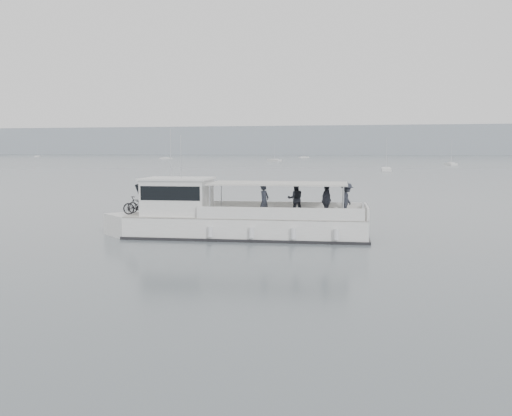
# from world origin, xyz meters

# --- Properties ---
(ground) EXTENTS (1400.00, 1400.00, 0.00)m
(ground) POSITION_xyz_m (0.00, 0.00, 0.00)
(ground) COLOR #556065
(ground) RESTS_ON ground
(headland) EXTENTS (1400.00, 90.00, 28.00)m
(headland) POSITION_xyz_m (0.00, 560.00, 14.00)
(headland) COLOR #939EA8
(headland) RESTS_ON ground
(tour_boat) EXTENTS (14.69, 4.48, 6.11)m
(tour_boat) POSITION_xyz_m (-7.26, -1.19, 1.00)
(tour_boat) COLOR white
(tour_boat) RESTS_ON ground
(moored_fleet) EXTENTS (421.39, 329.99, 10.82)m
(moored_fleet) POSITION_xyz_m (-34.26, 201.51, 0.36)
(moored_fleet) COLOR white
(moored_fleet) RESTS_ON ground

